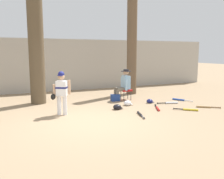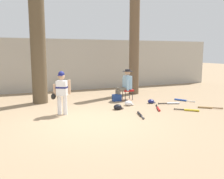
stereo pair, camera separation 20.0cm
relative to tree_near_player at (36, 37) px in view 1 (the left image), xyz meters
name	(u,v)px [view 1 (the left image)]	position (x,y,z in m)	size (l,w,h in m)	color
ground_plane	(92,122)	(0.97, -3.09, -2.38)	(60.00, 60.00, 0.00)	#937A5B
concrete_back_wall	(51,65)	(0.97, 2.69, -1.14)	(18.00, 0.36, 2.48)	#ADA89E
tree_near_player	(36,37)	(0.00, 0.00, 0.00)	(0.86, 0.86, 5.64)	brown
tree_behind_spectator	(132,49)	(4.14, 0.47, -0.38)	(0.62, 0.62, 4.61)	brown
young_ballplayer	(61,90)	(0.39, -2.02, -1.64)	(0.61, 0.37, 1.31)	white
folding_stool	(126,91)	(3.23, -0.72, -2.02)	(0.42, 0.42, 0.41)	red
seated_spectator	(124,84)	(3.13, -0.72, -1.74)	(0.67, 0.53, 1.20)	#6B6051
handbag_beside_stool	(115,98)	(2.74, -0.81, -2.25)	(0.34, 0.18, 0.26)	navy
bat_red_barrel	(157,108)	(3.42, -2.61, -2.35)	(0.41, 0.75, 0.07)	red
bat_wood_tan	(205,107)	(5.01, -3.11, -2.35)	(0.64, 0.53, 0.07)	tan
bat_black_composite	(140,114)	(2.49, -3.06, -2.35)	(0.26, 0.71, 0.07)	black
bat_yellow_trainer	(189,110)	(4.22, -3.18, -2.35)	(0.62, 0.56, 0.07)	yellow
bat_aluminum_silver	(170,103)	(4.33, -2.08, -2.35)	(0.76, 0.30, 0.07)	#B7BCC6
bat_blue_youth	(180,100)	(5.06, -1.76, -2.35)	(0.44, 0.73, 0.07)	#2347AD
batting_helmet_white	(128,103)	(2.79, -1.70, -2.30)	(0.32, 0.25, 0.19)	silver
batting_helmet_navy	(150,101)	(3.73, -1.67, -2.31)	(0.28, 0.22, 0.16)	navy
batting_helmet_black	(117,107)	(2.20, -2.10, -2.30)	(0.32, 0.25, 0.19)	black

